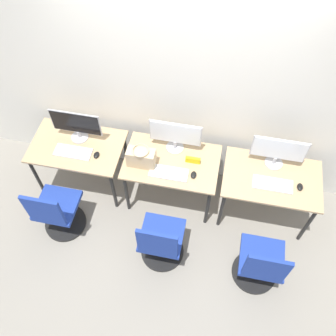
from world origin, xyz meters
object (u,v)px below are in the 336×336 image
object	(u,v)px
monitor_center	(175,135)
handbag	(141,158)
mouse_center	(194,175)
keyboard_right	(273,184)
office_chair_center	(161,243)
keyboard_left	(73,152)
mouse_left	(96,155)
office_chair_right	(260,265)
office_chair_left	(57,212)
monitor_right	(278,151)
monitor_left	(76,125)
keyboard_center	(169,173)
mouse_right	(300,187)

from	to	relation	value
monitor_center	handbag	bearing A→B (deg)	-136.63
mouse_center	keyboard_right	xyz separation A→B (m)	(0.82, 0.05, -0.01)
office_chair_center	keyboard_right	world-z (taller)	office_chair_center
keyboard_left	handbag	distance (m)	0.78
mouse_left	office_chair_right	xyz separation A→B (m)	(1.89, -0.75, -0.36)
monitor_center	office_chair_center	bearing A→B (deg)	-87.30
office_chair_left	monitor_right	world-z (taller)	monitor_right
office_chair_left	office_chair_right	size ratio (longest dim) A/B	1.00
keyboard_left	office_chair_right	distance (m)	2.31
office_chair_left	handbag	world-z (taller)	handbag
monitor_right	keyboard_left	bearing A→B (deg)	-172.24
monitor_left	office_chair_right	world-z (taller)	monitor_left
keyboard_left	office_chair_right	bearing A→B (deg)	-18.88
office_chair_center	keyboard_right	size ratio (longest dim) A/B	2.20
handbag	office_chair_right	bearing A→B (deg)	-28.17
monitor_right	monitor_left	bearing A→B (deg)	-178.10
monitor_center	mouse_center	world-z (taller)	monitor_center
keyboard_left	monitor_center	size ratio (longest dim) A/B	0.73
mouse_left	keyboard_right	world-z (taller)	mouse_left
mouse_center	keyboard_right	bearing A→B (deg)	3.46
office_chair_center	office_chair_right	distance (m)	1.03
keyboard_center	office_chair_right	world-z (taller)	office_chair_right
keyboard_right	office_chair_right	bearing A→B (deg)	-90.78
monitor_right	office_chair_center	bearing A→B (deg)	-136.21
office_chair_left	keyboard_right	bearing A→B (deg)	14.87
mouse_right	keyboard_right	bearing A→B (deg)	-175.72
mouse_right	office_chair_right	distance (m)	0.90
office_chair_center	monitor_left	bearing A→B (deg)	140.79
monitor_center	keyboard_center	xyz separation A→B (m)	(0.00, -0.36, -0.21)
mouse_left	office_chair_right	size ratio (longest dim) A/B	0.10
monitor_left	monitor_center	size ratio (longest dim) A/B	1.00
monitor_center	office_chair_right	size ratio (longest dim) A/B	0.62
keyboard_center	monitor_left	bearing A→B (deg)	165.24
monitor_center	mouse_right	bearing A→B (deg)	-10.87
keyboard_right	monitor_center	bearing A→B (deg)	165.41
office_chair_left	office_chair_right	bearing A→B (deg)	-4.09
keyboard_center	keyboard_right	size ratio (longest dim) A/B	1.00
monitor_center	monitor_left	bearing A→B (deg)	-176.29
monitor_left	office_chair_center	bearing A→B (deg)	-39.21
mouse_left	office_chair_center	xyz separation A→B (m)	(0.87, -0.71, -0.36)
keyboard_center	monitor_right	distance (m)	1.16
keyboard_center	mouse_right	bearing A→B (deg)	3.97
mouse_left	mouse_center	world-z (taller)	same
monitor_left	mouse_center	bearing A→B (deg)	-10.99
monitor_left	keyboard_right	xyz separation A→B (m)	(2.17, -0.21, -0.21)
office_chair_left	keyboard_right	size ratio (longest dim) A/B	2.20
mouse_left	handbag	distance (m)	0.52
office_chair_center	mouse_right	world-z (taller)	office_chair_center
monitor_left	mouse_left	bearing A→B (deg)	-38.79
keyboard_right	mouse_right	xyz separation A→B (m)	(0.28, 0.02, 0.01)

